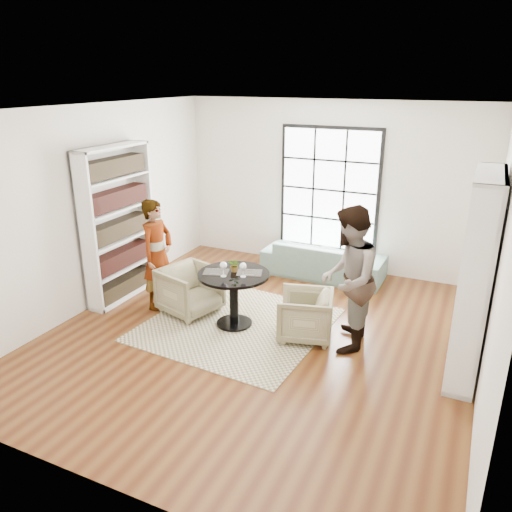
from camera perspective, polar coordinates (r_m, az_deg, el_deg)
The scene contains 16 objects.
ground at distance 6.95m, azimuth 0.48°, elevation -9.07°, with size 6.00×6.00×0.00m, color brown.
room_shell at distance 6.90m, azimuth 2.37°, elevation 2.11°, with size 6.00×6.01×6.00m.
rug at distance 7.23m, azimuth -2.18°, elevation -7.81°, with size 2.41×2.41×0.01m, color #C4BA93.
pedestal_table at distance 6.99m, azimuth -2.56°, elevation -3.65°, with size 1.00×1.00×0.79m.
sofa at distance 8.88m, azimuth 7.70°, elevation -0.41°, with size 2.11×0.83×0.62m, color slate.
armchair_left at distance 7.51m, azimuth -7.53°, elevation -3.90°, with size 0.76×0.78×0.71m, color tan.
armchair_right at distance 6.79m, azimuth 5.63°, elevation -6.76°, with size 0.70×0.72×0.66m, color #C7AE8E.
person_left at distance 7.62m, azimuth -11.20°, elevation 0.18°, with size 0.61×0.40×1.68m, color gray.
person_right at distance 6.40m, azimuth 10.47°, elevation -2.66°, with size 0.92×0.72×1.89m, color gray.
placemat_left at distance 6.95m, azimuth -4.59°, elevation -1.84°, with size 0.34×0.26×0.01m, color #282622.
placemat_right at distance 6.90m, azimuth -0.76°, elevation -1.92°, with size 0.34×0.26×0.01m, color #282622.
cutlery_left at distance 6.95m, azimuth -4.60°, elevation -1.78°, with size 0.14×0.22×0.01m, color silver, non-canonical shape.
cutlery_right at distance 6.90m, azimuth -0.76°, elevation -1.87°, with size 0.14×0.22×0.01m, color silver, non-canonical shape.
wine_glass_left at distance 6.74m, azimuth -3.76°, elevation -1.13°, with size 0.10×0.10×0.21m.
wine_glass_right at distance 6.72m, azimuth -1.50°, elevation -1.24°, with size 0.09×0.09×0.21m.
flower_centerpiece at distance 6.92m, azimuth -2.44°, elevation -1.08°, with size 0.17×0.15×0.19m, color gray.
Camera 1 is at (2.50, -5.54, 3.37)m, focal length 35.00 mm.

